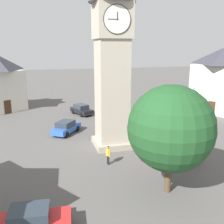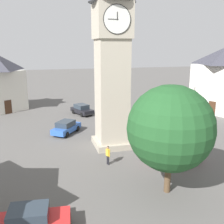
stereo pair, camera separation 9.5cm
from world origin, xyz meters
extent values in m
plane|color=#565451|center=(0.00, 0.00, 0.00)|extent=(200.00, 200.00, 0.00)
cube|color=#A59C89|center=(0.00, 0.00, 0.30)|extent=(3.64, 3.64, 0.60)
cube|color=#B7AD99|center=(0.00, 0.00, 5.61)|extent=(2.91, 2.91, 10.02)
cube|color=#B7AD99|center=(0.00, 0.00, 12.22)|extent=(3.26, 3.26, 3.20)
cylinder|color=white|center=(0.00, 1.66, 12.22)|extent=(2.44, 0.04, 2.44)
torus|color=black|center=(0.00, 1.67, 12.22)|extent=(2.50, 0.06, 2.50)
cube|color=black|center=(0.00, 1.70, 12.49)|extent=(0.05, 0.02, 0.68)
cube|color=black|center=(0.37, 1.70, 12.22)|extent=(0.93, 0.02, 0.04)
cylinder|color=white|center=(0.00, -1.66, 12.22)|extent=(2.44, 0.04, 2.44)
torus|color=black|center=(0.00, -1.67, 12.22)|extent=(2.50, 0.06, 2.50)
cube|color=black|center=(0.90, -13.55, 0.59)|extent=(3.13, 4.44, 0.64)
cube|color=#28333D|center=(0.96, -13.69, 1.21)|extent=(2.24, 2.53, 0.64)
cylinder|color=black|center=(-0.30, -12.71, 0.32)|extent=(0.45, 0.68, 0.64)
cylinder|color=black|center=(1.18, -12.11, 0.32)|extent=(0.45, 0.68, 0.64)
cylinder|color=black|center=(0.63, -14.99, 0.32)|extent=(0.45, 0.68, 0.64)
cylinder|color=black|center=(2.11, -14.38, 0.32)|extent=(0.45, 0.68, 0.64)
cube|color=black|center=(0.14, -11.68, 0.37)|extent=(1.59, 0.74, 0.16)
cube|color=#2D5BB7|center=(4.12, -5.20, 0.59)|extent=(3.85, 4.29, 0.64)
cube|color=#28333D|center=(4.21, -5.08, 1.21)|extent=(2.52, 2.62, 0.64)
cylinder|color=black|center=(4.01, -6.66, 0.32)|extent=(0.56, 0.64, 0.64)
cylinder|color=black|center=(2.74, -5.69, 0.32)|extent=(0.56, 0.64, 0.64)
cylinder|color=black|center=(5.51, -4.71, 0.32)|extent=(0.56, 0.64, 0.64)
cylinder|color=black|center=(4.24, -3.73, 0.32)|extent=(0.56, 0.64, 0.64)
cube|color=black|center=(2.89, -6.80, 0.37)|extent=(1.39, 1.11, 0.16)
cube|color=red|center=(-4.30, 5.38, 0.59)|extent=(4.19, 1.93, 0.64)
cube|color=#28333D|center=(-4.45, 5.39, 1.21)|extent=(2.19, 1.68, 0.64)
cylinder|color=black|center=(-3.03, 6.11, 0.32)|extent=(0.65, 0.26, 0.64)
cylinder|color=black|center=(-3.12, 4.51, 0.32)|extent=(0.65, 0.26, 0.64)
cylinder|color=black|center=(-5.48, 6.25, 0.32)|extent=(0.65, 0.26, 0.64)
cylinder|color=black|center=(-5.57, 4.65, 0.32)|extent=(0.65, 0.26, 0.64)
cube|color=black|center=(-2.28, 5.26, 0.37)|extent=(0.22, 1.67, 0.16)
cube|color=red|center=(7.71, 11.50, 0.59)|extent=(4.26, 2.14, 0.64)
cube|color=#28333D|center=(7.86, 11.49, 1.21)|extent=(2.26, 1.78, 0.64)
cylinder|color=black|center=(6.40, 10.85, 0.32)|extent=(0.66, 0.29, 0.64)
cylinder|color=black|center=(8.84, 10.57, 0.32)|extent=(0.66, 0.29, 0.64)
cube|color=black|center=(5.70, 11.73, 0.37)|extent=(0.30, 1.67, 0.16)
cylinder|color=black|center=(1.55, 4.39, 0.41)|extent=(0.13, 0.13, 0.82)
cylinder|color=black|center=(1.60, 4.22, 0.41)|extent=(0.13, 0.13, 0.82)
cube|color=gold|center=(1.57, 4.30, 1.12)|extent=(0.32, 0.41, 0.60)
cylinder|color=gold|center=(1.50, 4.53, 1.07)|extent=(0.09, 0.09, 0.60)
cylinder|color=gold|center=(1.64, 4.08, 1.07)|extent=(0.09, 0.09, 0.60)
sphere|color=#9E7051|center=(1.57, 4.30, 1.57)|extent=(0.22, 0.22, 0.22)
sphere|color=black|center=(1.56, 4.30, 1.59)|extent=(0.20, 0.20, 0.20)
cylinder|color=brown|center=(-1.32, 9.63, 1.31)|extent=(0.44, 0.44, 2.63)
sphere|color=#1E4C23|center=(-1.32, 9.63, 4.66)|extent=(5.82, 5.82, 5.82)
cube|color=#422819|center=(11.65, -17.01, 1.05)|extent=(0.95, 0.69, 2.10)
cube|color=beige|center=(-20.51, -9.19, 3.67)|extent=(9.00, 10.13, 7.33)
cube|color=#422819|center=(-17.70, -7.93, 1.05)|extent=(0.52, 1.04, 2.10)
camera|label=1|loc=(6.93, 24.43, 9.85)|focal=41.81mm
camera|label=2|loc=(6.84, 24.46, 9.85)|focal=41.81mm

